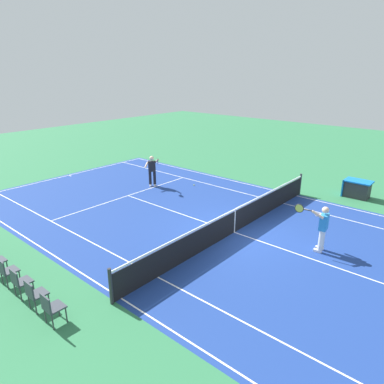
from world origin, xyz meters
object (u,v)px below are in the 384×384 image
(tennis_player_far, at_px, (322,226))
(equipment_cart_tarped, at_px, (357,188))
(tennis_player_near, at_px, (152,169))
(spectator_chair_1, at_px, (34,293))
(tennis_ball, at_px, (194,185))
(spectator_chair_3, at_px, (6,270))
(spectator_chair_0, at_px, (51,307))
(tennis_net, at_px, (235,221))
(spectator_chair_2, at_px, (20,281))

(tennis_player_far, xyz_separation_m, equipment_cart_tarped, (0.80, -6.56, -0.49))
(tennis_player_near, height_order, spectator_chair_1, tennis_player_near)
(tennis_ball, height_order, spectator_chair_3, spectator_chair_3)
(spectator_chair_3, distance_m, equipment_cart_tarped, 15.44)
(tennis_player_near, distance_m, spectator_chair_0, 11.03)
(tennis_net, bearing_deg, equipment_cart_tarped, -107.43)
(tennis_net, height_order, tennis_ball, tennis_net)
(tennis_net, height_order, tennis_player_near, tennis_player_near)
(spectator_chair_0, xyz_separation_m, spectator_chair_2, (1.69, 0.00, 0.00))
(spectator_chair_3, bearing_deg, spectator_chair_1, 180.00)
(tennis_net, height_order, spectator_chair_3, tennis_net)
(spectator_chair_1, distance_m, spectator_chair_2, 0.84)
(tennis_net, bearing_deg, spectator_chair_2, 73.71)
(tennis_player_near, height_order, spectator_chair_3, tennis_player_near)
(tennis_player_far, bearing_deg, tennis_ball, -18.52)
(tennis_ball, bearing_deg, tennis_net, 145.51)
(equipment_cart_tarped, bearing_deg, tennis_net, 72.57)
(spectator_chair_2, distance_m, equipment_cart_tarped, 15.17)
(tennis_net, xyz_separation_m, spectator_chair_0, (0.43, 7.25, 0.03))
(tennis_player_near, xyz_separation_m, equipment_cart_tarped, (-8.88, -5.38, -0.49))
(equipment_cart_tarped, bearing_deg, tennis_ball, 28.17)
(tennis_player_near, xyz_separation_m, spectator_chair_2, (-4.48, 9.14, -0.41))
(tennis_player_near, relative_size, spectator_chair_3, 1.93)
(tennis_player_far, xyz_separation_m, spectator_chair_0, (3.51, 7.96, -0.41))
(tennis_net, distance_m, tennis_player_near, 6.87)
(spectator_chair_2, xyz_separation_m, spectator_chair_3, (0.84, 0.00, 0.00))
(tennis_player_near, bearing_deg, tennis_ball, -137.53)
(spectator_chair_1, height_order, spectator_chair_3, same)
(spectator_chair_0, bearing_deg, tennis_ball, -67.01)
(spectator_chair_1, height_order, equipment_cart_tarped, spectator_chair_1)
(tennis_net, height_order, equipment_cart_tarped, tennis_net)
(tennis_player_near, xyz_separation_m, spectator_chair_1, (-5.32, 9.14, -0.41))
(tennis_net, bearing_deg, spectator_chair_1, 80.04)
(spectator_chair_2, bearing_deg, tennis_player_near, -63.90)
(tennis_ball, xyz_separation_m, equipment_cart_tarped, (-7.23, -3.87, 0.40))
(spectator_chair_1, bearing_deg, spectator_chair_0, 180.00)
(tennis_net, bearing_deg, tennis_player_far, -167.01)
(spectator_chair_0, height_order, spectator_chair_3, same)
(tennis_player_far, height_order, spectator_chair_2, tennis_player_far)
(tennis_net, distance_m, spectator_chair_1, 7.36)
(spectator_chair_0, bearing_deg, tennis_player_near, -55.99)
(tennis_ball, xyz_separation_m, spectator_chair_0, (-4.52, 10.65, 0.49))
(tennis_net, height_order, spectator_chair_0, tennis_net)
(equipment_cart_tarped, bearing_deg, tennis_player_near, 31.22)
(tennis_player_far, bearing_deg, spectator_chair_3, 52.80)
(tennis_net, distance_m, spectator_chair_3, 7.83)
(tennis_net, bearing_deg, tennis_ball, -34.49)
(tennis_player_far, distance_m, spectator_chair_0, 8.71)
(tennis_ball, bearing_deg, spectator_chair_2, 104.87)
(equipment_cart_tarped, bearing_deg, spectator_chair_2, 73.14)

